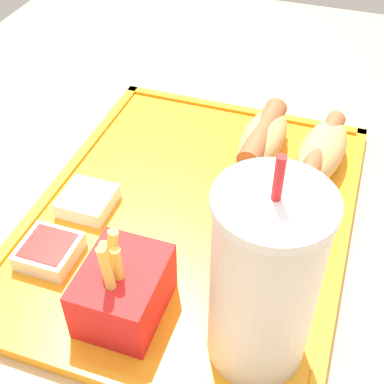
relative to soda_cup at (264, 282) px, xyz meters
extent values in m
cube|color=orange|center=(-0.14, -0.11, -0.09)|extent=(0.43, 0.34, 0.01)
cube|color=orange|center=(-0.14, -0.27, -0.09)|extent=(0.43, 0.01, 0.00)
cube|color=orange|center=(-0.14, 0.06, -0.09)|extent=(0.43, 0.01, 0.00)
cube|color=orange|center=(-0.35, -0.11, -0.09)|extent=(0.01, 0.34, 0.00)
cube|color=orange|center=(0.07, -0.11, -0.09)|extent=(0.01, 0.34, 0.00)
cylinder|color=silver|center=(0.00, 0.00, 0.00)|extent=(0.08, 0.08, 0.17)
cylinder|color=silver|center=(0.00, 0.00, 0.08)|extent=(0.09, 0.09, 0.01)
cylinder|color=red|center=(0.00, 0.00, 0.11)|extent=(0.01, 0.01, 0.03)
ellipsoid|color=tan|center=(-0.26, 0.01, -0.07)|extent=(0.14, 0.07, 0.05)
cylinder|color=#9E512D|center=(-0.26, 0.01, -0.05)|extent=(0.12, 0.04, 0.02)
ellipsoid|color=tan|center=(-0.26, -0.06, -0.07)|extent=(0.13, 0.06, 0.05)
cylinder|color=#9E512D|center=(-0.26, -0.06, -0.05)|extent=(0.12, 0.04, 0.03)
cube|color=red|center=(0.00, -0.12, -0.06)|extent=(0.09, 0.07, 0.06)
cylinder|color=#E5C14C|center=(0.02, -0.12, -0.03)|extent=(0.01, 0.02, 0.08)
cylinder|color=#E5C14C|center=(0.01, -0.12, -0.03)|extent=(0.01, 0.01, 0.06)
cylinder|color=#E5C14C|center=(0.00, -0.13, -0.03)|extent=(0.01, 0.01, 0.07)
cylinder|color=#E5C14C|center=(0.01, -0.13, -0.03)|extent=(0.02, 0.02, 0.08)
cube|color=silver|center=(-0.11, -0.22, -0.08)|extent=(0.06, 0.06, 0.02)
cube|color=white|center=(-0.11, -0.22, -0.07)|extent=(0.05, 0.05, 0.00)
cube|color=silver|center=(-0.03, -0.22, -0.08)|extent=(0.06, 0.06, 0.02)
cube|color=#B21914|center=(-0.03, -0.22, -0.07)|extent=(0.05, 0.05, 0.00)
camera|label=1|loc=(0.26, 0.03, 0.33)|focal=50.00mm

